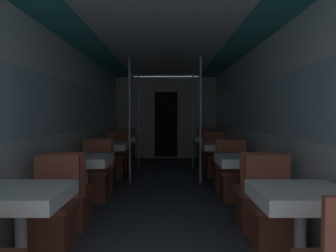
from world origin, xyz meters
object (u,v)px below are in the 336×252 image
object	(u,v)px
chair_left_near_2	(101,174)
dining_table_left_3	(121,140)
support_pole_left_2	(128,120)
chair_right_near_1	(255,204)
chair_right_near_2	(225,174)
chair_right_far_0	(271,222)
chair_right_far_1	(232,181)
chair_left_near_3	(118,159)
support_pole_right_3	(191,119)
dining_table_left_2	(108,148)
support_pole_right_2	(199,120)
chair_left_far_1	(93,181)
dining_table_right_2	(219,148)
dining_table_right_3	(207,140)
chair_left_far_3	(125,152)
dining_table_right_1	(242,163)
chair_left_near_1	(68,205)
chair_left_far_0	(50,222)
dining_table_right_0	(299,201)
support_pole_left_3	(137,119)
chair_right_near_3	(210,159)
chair_left_far_2	(113,163)
dining_table_left_1	(82,163)
chair_right_far_3	(204,152)
dining_table_left_0	(18,201)
chair_right_far_2	(214,163)

from	to	relation	value
chair_left_near_2	dining_table_left_3	xyz separation A→B (m)	(-0.00, 2.40, 0.36)
support_pole_left_2	chair_right_near_1	world-z (taller)	support_pole_left_2
chair_right_near_1	chair_right_near_2	size ratio (longest dim) A/B	1.00
chair_right_far_0	chair_right_far_1	xyz separation A→B (m)	(0.00, 1.79, 0.00)
chair_left_near_2	chair_left_near_3	size ratio (longest dim) A/B	1.00
chair_left_near_2	support_pole_right_3	bearing A→B (deg)	55.45
dining_table_left_2	support_pole_right_2	size ratio (longest dim) A/B	0.32
chair_left_far_1	dining_table_right_2	distance (m)	2.37
dining_table_right_3	chair_left_far_1	bearing A→B (deg)	-124.30
chair_left_far_3	dining_table_right_1	size ratio (longest dim) A/B	1.20
chair_left_near_1	chair_left_near_2	world-z (taller)	same
chair_left_far_0	chair_left_near_3	bearing A→B (deg)	-90.00
chair_left_near_1	dining_table_right_0	bearing A→B (deg)	-30.19
chair_left_far_0	dining_table_left_2	world-z (taller)	chair_left_far_0
dining_table_right_2	support_pole_left_3	bearing A→B (deg)	132.74
chair_right_far_1	chair_right_near_3	bearing A→B (deg)	-90.00
chair_left_near_2	chair_left_far_3	xyz separation A→B (m)	(0.00, 3.02, 0.00)
dining_table_left_2	support_pole_left_2	size ratio (longest dim) A/B	0.32
chair_left_far_2	support_pole_left_2	bearing A→B (deg)	121.15
chair_right_near_2	chair_left_far_3	bearing A→B (deg)	123.88
chair_left_far_2	dining_table_left_3	world-z (taller)	chair_left_far_2
dining_table_left_1	dining_table_left_3	world-z (taller)	same
chair_right_near_1	support_pole_right_3	distance (m)	4.30
chair_left_far_3	chair_right_near_2	bearing A→B (deg)	123.88
chair_right_far_3	dining_table_right_3	bearing A→B (deg)	90.00
chair_left_far_1	dining_table_right_3	bearing A→B (deg)	-124.30
chair_left_far_0	dining_table_left_3	bearing A→B (deg)	-90.00
chair_right_far_3	chair_left_near_1	bearing A→B (deg)	67.15
chair_left_near_1	dining_table_left_2	distance (m)	2.43
dining_table_right_0	chair_right_near_3	xyz separation A→B (m)	(-0.00, 4.76, -0.36)
chair_right_far_0	chair_right_near_2	world-z (taller)	same
dining_table_left_0	chair_right_far_1	bearing A→B (deg)	49.88
dining_table_left_1	chair_left_near_3	bearing A→B (deg)	90.00
dining_table_right_3	chair_right_far_3	distance (m)	0.71
dining_table_right_0	dining_table_right_1	size ratio (longest dim) A/B	1.00
dining_table_left_0	chair_left_near_2	world-z (taller)	chair_left_near_2
chair_left_far_1	dining_table_right_1	size ratio (longest dim) A/B	1.20
chair_right_far_1	chair_right_near_2	distance (m)	0.57
dining_table_left_1	chair_left_near_1	bearing A→B (deg)	-90.00
dining_table_left_0	chair_left_near_3	bearing A→B (deg)	90.00
dining_table_left_2	chair_right_far_2	xyz separation A→B (m)	(2.03, 0.61, -0.36)
chair_right_near_1	chair_right_near_2	world-z (taller)	same
chair_left_near_1	support_pole_left_2	xyz separation A→B (m)	(0.37, 2.40, 0.86)
dining_table_right_2	support_pole_right_2	xyz separation A→B (m)	(-0.37, 0.00, 0.51)
chair_right_near_1	dining_table_left_0	bearing A→B (deg)	-149.81
dining_table_left_0	dining_table_left_3	bearing A→B (deg)	90.00
support_pole_right_2	chair_left_near_2	bearing A→B (deg)	-159.69
chair_left_far_1	chair_right_near_1	distance (m)	2.37
dining_table_left_2	chair_left_near_3	xyz separation A→B (m)	(0.00, 1.18, -0.36)
dining_table_right_3	chair_left_far_2	bearing A→B (deg)	-149.81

